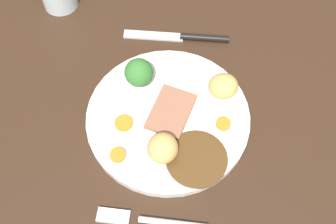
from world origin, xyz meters
TOP-DOWN VIEW (x-y plane):
  - dining_table at (0.00, 0.00)cm, footprint 120.00×84.00cm
  - dinner_plate at (2.51, -1.71)cm, footprint 25.21×25.21cm
  - gravy_pool at (-4.67, -5.99)cm, footprint 9.04×9.04cm
  - meat_slice_main at (2.96, -2.16)cm, footprint 9.61×8.14cm
  - roast_potato_left at (6.85, -10.16)cm, footprint 4.69×4.98cm
  - roast_potato_right at (-3.98, -1.10)cm, footprint 4.69×4.61cm
  - carrot_coin_front at (-4.43, 5.39)cm, footprint 2.29×2.29cm
  - carrot_coin_back at (0.92, 4.94)cm, footprint 2.82×2.82cm
  - carrot_coin_side at (1.06, -10.08)cm, footprint 2.23×2.23cm
  - broccoli_floret at (8.40, 2.93)cm, footprint 4.52×4.52cm
  - fork at (-13.39, 0.60)cm, footprint 2.92×15.32cm
  - knife at (18.92, -4.43)cm, footprint 2.62×18.55cm

SIDE VIEW (x-z plane):
  - dining_table at x=0.00cm, z-range 0.00..3.60cm
  - fork at x=-13.39cm, z-range 3.54..4.44cm
  - knife at x=18.92cm, z-range 3.45..4.65cm
  - dinner_plate at x=2.51cm, z-range 3.60..5.00cm
  - gravy_pool at x=-4.67cm, z-range 5.00..5.30cm
  - carrot_coin_back at x=0.92cm, z-range 5.00..5.40cm
  - carrot_coin_side at x=1.06cm, z-range 5.00..5.62cm
  - carrot_coin_front at x=-4.43cm, z-range 5.00..5.67cm
  - meat_slice_main at x=2.96cm, z-range 5.00..5.80cm
  - roast_potato_left at x=6.85cm, z-range 5.00..8.65cm
  - roast_potato_right at x=-3.98cm, z-range 5.00..9.14cm
  - broccoli_floret at x=8.40cm, z-range 5.23..10.33cm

